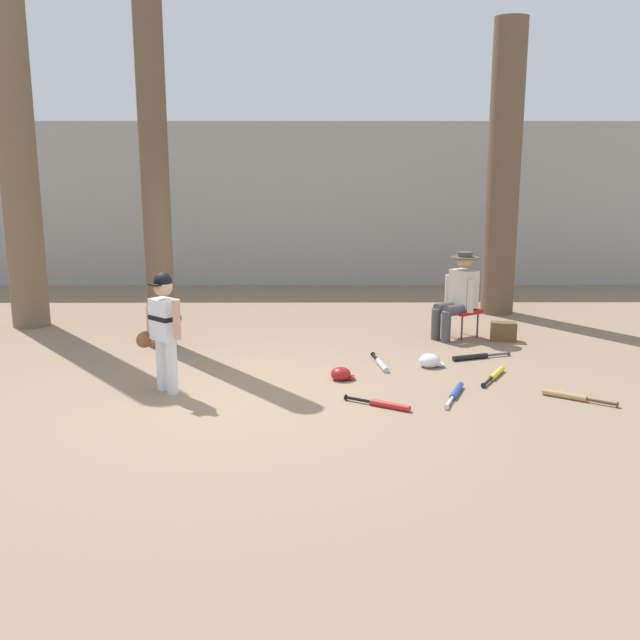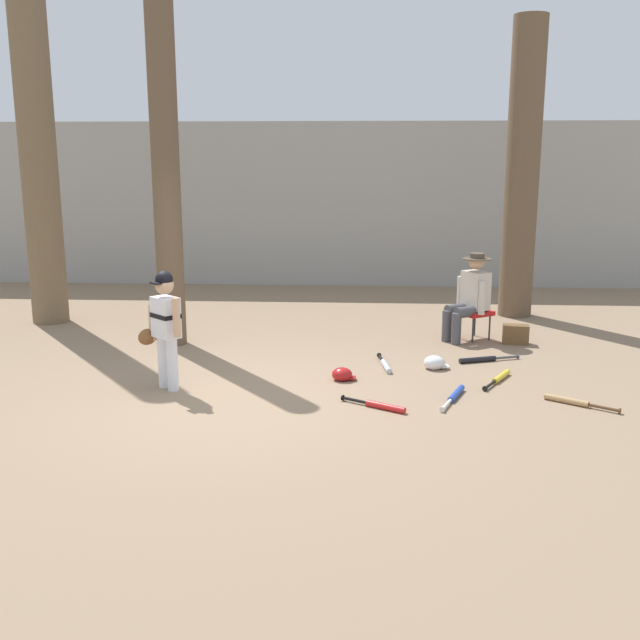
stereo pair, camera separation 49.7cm
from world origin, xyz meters
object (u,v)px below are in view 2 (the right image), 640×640
at_px(bat_wood_tan, 572,401).
at_px(batting_helmet_white, 434,363).
at_px(young_ballplayer, 165,322).
at_px(bat_aluminum_silver, 385,365).
at_px(tree_behind_spectator, 521,191).
at_px(bat_red_barrel, 380,406).
at_px(bat_yellow_trainer, 499,378).
at_px(tree_far_left, 36,130).
at_px(batting_helmet_red, 342,374).
at_px(folding_stool, 474,314).
at_px(tree_near_player, 167,192).
at_px(bat_blue_youth, 455,395).
at_px(bat_black_composite, 482,359).
at_px(handbag_beside_stool, 516,334).
at_px(seated_spectator, 470,294).

relative_size(bat_wood_tan, batting_helmet_white, 2.22).
distance_m(young_ballplayer, bat_aluminum_silver, 2.68).
bearing_deg(tree_behind_spectator, bat_red_barrel, -115.84).
distance_m(bat_yellow_trainer, bat_wood_tan, 0.99).
xyz_separation_m(tree_far_left, batting_helmet_red, (4.55, -2.78, -2.78)).
bearing_deg(folding_stool, tree_near_player, -173.46).
distance_m(tree_near_player, bat_blue_youth, 4.58).
bearing_deg(tree_far_left, folding_stool, -6.86).
bearing_deg(bat_blue_youth, bat_red_barrel, -154.54).
bearing_deg(bat_wood_tan, tree_behind_spectator, 86.60).
distance_m(tree_behind_spectator, bat_yellow_trainer, 4.14).
bearing_deg(folding_stool, tree_far_left, 173.14).
bearing_deg(bat_black_composite, tree_near_player, 170.30).
height_order(tree_near_player, batting_helmet_red, tree_near_player).
height_order(bat_wood_tan, bat_blue_youth, same).
bearing_deg(tree_behind_spectator, tree_far_left, -173.04).
bearing_deg(handbag_beside_stool, tree_near_player, -176.90).
bearing_deg(tree_far_left, young_ballplayer, -50.38).
height_order(tree_near_player, young_ballplayer, tree_near_player).
height_order(folding_stool, bat_yellow_trainer, folding_stool).
bearing_deg(bat_black_composite, batting_helmet_white, -151.43).
relative_size(bat_wood_tan, bat_aluminum_silver, 0.91).
bearing_deg(young_ballplayer, bat_aluminum_silver, 21.53).
distance_m(bat_yellow_trainer, bat_aluminum_silver, 1.36).
xyz_separation_m(tree_near_player, bat_wood_tan, (4.72, -2.25, -1.99)).
relative_size(young_ballplayer, batting_helmet_white, 4.32).
height_order(young_ballplayer, bat_red_barrel, young_ballplayer).
bearing_deg(bat_blue_youth, batting_helmet_red, 154.48).
bearing_deg(bat_aluminum_silver, batting_helmet_white, -1.43).
relative_size(seated_spectator, bat_red_barrel, 1.82).
distance_m(tree_behind_spectator, bat_wood_tan, 4.77).
xyz_separation_m(tree_near_player, tree_far_left, (-2.21, 1.23, 0.82)).
xyz_separation_m(folding_stool, batting_helmet_red, (-1.76, -2.02, -0.30)).
distance_m(tree_near_player, handbag_beside_stool, 5.01).
relative_size(tree_behind_spectator, bat_aluminum_silver, 6.35).
height_order(tree_near_player, seated_spectator, tree_near_player).
bearing_deg(tree_far_left, batting_helmet_white, -21.82).
bearing_deg(batting_helmet_white, tree_far_left, 158.18).
distance_m(tree_behind_spectator, folding_stool, 2.44).
relative_size(tree_near_player, handbag_beside_stool, 13.85).
bearing_deg(bat_aluminum_silver, bat_yellow_trainer, -19.57).
height_order(tree_near_player, bat_yellow_trainer, tree_near_player).
xyz_separation_m(bat_red_barrel, batting_helmet_red, (-0.41, 0.95, 0.04)).
bearing_deg(tree_near_player, bat_red_barrel, -42.27).
height_order(young_ballplayer, tree_far_left, tree_far_left).
relative_size(bat_black_composite, batting_helmet_red, 2.84).
relative_size(tree_far_left, bat_yellow_trainer, 9.27).
bearing_deg(seated_spectator, tree_far_left, 172.56).
distance_m(tree_near_player, young_ballplayer, 2.38).
bearing_deg(folding_stool, bat_blue_youth, -102.26).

